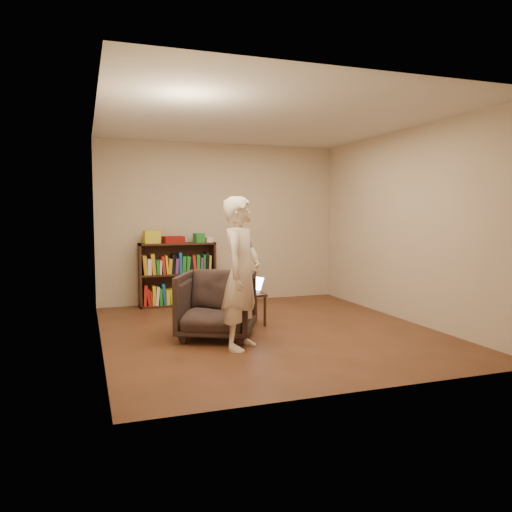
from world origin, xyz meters
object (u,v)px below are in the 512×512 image
object	(u,v)px
side_table	(248,298)
laptop	(250,289)
stool	(245,275)
person	(241,273)
bookshelf	(177,278)
armchair	(217,305)

from	to	relation	value
side_table	laptop	bearing A→B (deg)	15.75
stool	person	bearing A→B (deg)	-108.57
bookshelf	person	size ratio (longest dim) A/B	0.73
stool	laptop	world-z (taller)	laptop
stool	armchair	world-z (taller)	armchair
stool	armchair	distance (m)	2.40
armchair	bookshelf	bearing A→B (deg)	117.32
bookshelf	side_table	bearing A→B (deg)	-69.55
bookshelf	armchair	xyz separation A→B (m)	(0.06, -2.23, -0.05)
stool	laptop	distance (m)	1.66
bookshelf	side_table	size ratio (longest dim) A/B	2.85
bookshelf	armchair	bearing A→B (deg)	-88.39
armchair	laptop	distance (m)	0.83
side_table	person	xyz separation A→B (m)	(-0.42, -1.08, 0.47)
bookshelf	person	world-z (taller)	person
stool	person	world-z (taller)	person
bookshelf	laptop	world-z (taller)	bookshelf
bookshelf	armchair	size ratio (longest dim) A/B	1.39
stool	side_table	size ratio (longest dim) A/B	1.30
bookshelf	stool	bearing A→B (deg)	-3.31
stool	side_table	world-z (taller)	stool
stool	person	xyz separation A→B (m)	(-0.91, -2.70, 0.38)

